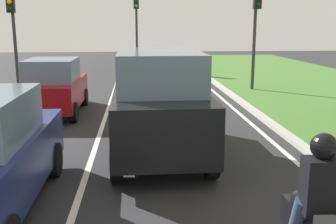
% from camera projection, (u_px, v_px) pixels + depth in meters
% --- Properties ---
extents(ground_plane, '(60.00, 60.00, 0.00)m').
position_uv_depth(ground_plane, '(128.00, 111.00, 13.15)').
color(ground_plane, '#262628').
extents(lane_line_center, '(0.12, 32.00, 0.01)m').
position_uv_depth(lane_line_center, '(107.00, 112.00, 13.10)').
color(lane_line_center, silver).
rests_on(lane_line_center, ground).
extents(lane_line_right_edge, '(0.12, 32.00, 0.01)m').
position_uv_depth(lane_line_right_edge, '(235.00, 110.00, 13.43)').
color(lane_line_right_edge, silver).
rests_on(lane_line_right_edge, ground).
extents(curb_right, '(0.24, 48.00, 0.12)m').
position_uv_depth(curb_right, '(249.00, 108.00, 13.46)').
color(curb_right, '#9E9B93').
rests_on(curb_right, ground).
extents(car_suv_ahead, '(2.01, 4.52, 2.28)m').
position_uv_depth(car_suv_ahead, '(159.00, 103.00, 8.59)').
color(car_suv_ahead, black).
rests_on(car_suv_ahead, ground).
extents(car_hatchback_far, '(1.73, 3.70, 1.78)m').
position_uv_depth(car_hatchback_far, '(54.00, 87.00, 12.62)').
color(car_hatchback_far, maroon).
rests_on(car_hatchback_far, ground).
extents(rider_person, '(0.51, 0.41, 1.16)m').
position_uv_depth(rider_person, '(321.00, 184.00, 4.14)').
color(rider_person, black).
rests_on(rider_person, ground).
extents(traffic_light_near_right, '(0.32, 0.50, 4.61)m').
position_uv_depth(traffic_light_near_right, '(256.00, 17.00, 16.61)').
color(traffic_light_near_right, '#2D2D2D').
rests_on(traffic_light_near_right, ground).
extents(traffic_light_overhead_left, '(0.32, 0.50, 4.57)m').
position_uv_depth(traffic_light_overhead_left, '(12.00, 19.00, 16.95)').
color(traffic_light_overhead_left, '#2D2D2D').
rests_on(traffic_light_overhead_left, ground).
extents(traffic_light_far_median, '(0.32, 0.50, 4.90)m').
position_uv_depth(traffic_light_far_median, '(136.00, 16.00, 24.15)').
color(traffic_light_far_median, '#2D2D2D').
rests_on(traffic_light_far_median, ground).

